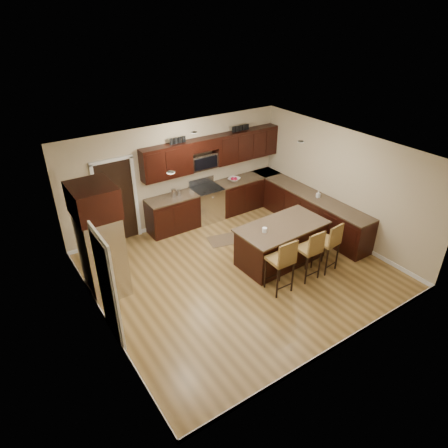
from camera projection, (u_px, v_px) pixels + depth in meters
floor at (239, 271)px, 8.82m from camera, size 6.00×6.00×0.00m
ceiling at (242, 155)px, 7.49m from camera, size 6.00×6.00×0.00m
wall_back at (177, 175)px, 10.15m from camera, size 6.00×0.00×6.00m
wall_left at (96, 265)px, 6.70m from camera, size 0.00×5.50×5.50m
wall_right at (341, 185)px, 9.61m from camera, size 0.00×5.50×5.50m
base_cabinets at (266, 206)px, 10.56m from camera, size 4.02×3.96×0.92m
upper_cabinets at (215, 150)px, 10.29m from camera, size 4.00×0.33×0.80m
range at (207, 203)px, 10.69m from camera, size 0.76×0.64×1.11m
microwave at (203, 161)px, 10.24m from camera, size 0.76×0.31×0.40m
doorway at (117, 202)px, 9.49m from camera, size 0.85×0.03×2.06m
pantry_door at (106, 289)px, 6.66m from camera, size 0.03×0.80×2.04m
letter_decor at (210, 134)px, 10.00m from camera, size 2.20×0.03×0.15m
island at (281, 244)px, 8.98m from camera, size 2.07×1.14×0.92m
stool_left at (283, 260)px, 7.85m from camera, size 0.47×0.47×1.23m
stool_mid at (311, 250)px, 8.25m from camera, size 0.44×0.44×1.17m
stool_right at (330, 242)px, 8.52m from camera, size 0.49×0.49×1.17m
refrigerator at (100, 240)px, 7.68m from camera, size 0.79×0.94×2.35m
floor_mat at (225, 240)px, 9.97m from camera, size 0.92×0.72×0.01m
fruit_bowl at (234, 179)px, 10.88m from camera, size 0.42×0.42×0.08m
soap_bottle at (318, 194)px, 9.94m from camera, size 0.09×0.10×0.17m
canister_tall at (174, 193)px, 9.95m from camera, size 0.12×0.12×0.21m
canister_short at (179, 193)px, 10.04m from camera, size 0.11×0.11×0.16m
island_jar at (265, 230)px, 8.47m from camera, size 0.10×0.10×0.10m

